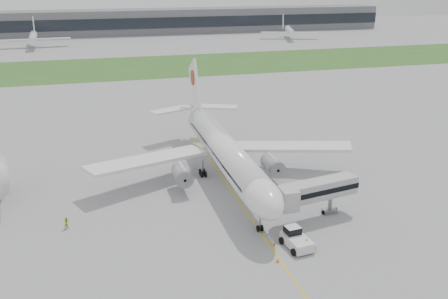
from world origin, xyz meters
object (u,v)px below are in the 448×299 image
object	(u,v)px
jet_bridge	(315,191)
airliner	(223,148)
pushback_tug	(296,239)
ground_crew_near	(306,245)

from	to	relation	value
jet_bridge	airliner	bearing A→B (deg)	105.14
airliner	pushback_tug	world-z (taller)	airliner
airliner	ground_crew_near	world-z (taller)	airliner
airliner	pushback_tug	bearing A→B (deg)	-82.57
pushback_tug	jet_bridge	distance (m)	9.21
jet_bridge	ground_crew_near	distance (m)	9.93
airliner	jet_bridge	xyz separation A→B (m)	(8.80, -18.47, -1.12)
jet_bridge	ground_crew_near	size ratio (longest dim) A/B	7.47
airliner	ground_crew_near	xyz separation A→B (m)	(4.11, -26.42, -4.78)
airliner	ground_crew_near	distance (m)	27.16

